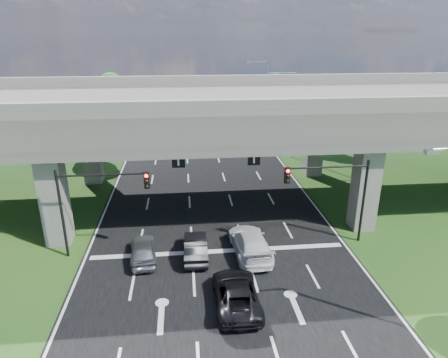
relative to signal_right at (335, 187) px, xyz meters
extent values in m
plane|color=#1A4315|center=(-7.82, -3.94, -4.19)|extent=(160.00, 160.00, 0.00)
cube|color=black|center=(-7.82, 6.06, -4.17)|extent=(18.00, 120.00, 0.03)
cube|color=#3D3A37|center=(-7.82, 8.06, 3.81)|extent=(80.00, 15.00, 2.00)
cube|color=#66645E|center=(-7.82, 0.81, 5.31)|extent=(80.00, 0.50, 1.00)
cube|color=#66645E|center=(-7.82, 15.31, 5.31)|extent=(80.00, 0.50, 1.00)
cube|color=#66645E|center=(-18.82, 2.06, -0.69)|extent=(1.60, 1.60, 7.00)
cube|color=#66645E|center=(-18.82, 14.06, -0.69)|extent=(1.60, 1.60, 7.00)
cube|color=#66645E|center=(3.18, 2.06, -0.69)|extent=(1.60, 1.60, 7.00)
cube|color=#66645E|center=(3.18, 14.06, -0.69)|extent=(1.60, 1.60, 7.00)
cube|color=black|center=(-10.32, 1.06, 1.81)|extent=(0.85, 0.06, 0.85)
cube|color=black|center=(-5.32, 1.06, 1.81)|extent=(0.85, 0.06, 0.85)
cube|color=#9E9E99|center=(-33.82, 31.06, -2.19)|extent=(20.00, 10.00, 4.00)
cylinder|color=black|center=(2.18, 0.06, -1.19)|extent=(0.18, 0.18, 6.00)
cylinder|color=black|center=(-0.57, 0.06, 1.41)|extent=(5.50, 0.12, 0.12)
cube|color=black|center=(-3.32, -0.12, 1.01)|extent=(0.35, 0.28, 1.05)
sphere|color=#FF0C05|center=(-3.32, -0.28, 1.36)|extent=(0.22, 0.22, 0.22)
cylinder|color=black|center=(-17.82, 0.06, -1.19)|extent=(0.18, 0.18, 6.00)
cylinder|color=black|center=(-15.07, 0.06, 1.41)|extent=(5.50, 0.12, 0.12)
cube|color=black|center=(-12.32, -0.12, 1.01)|extent=(0.35, 0.28, 1.05)
sphere|color=#FF0C05|center=(-12.32, -0.28, 1.36)|extent=(0.22, 0.22, 0.22)
cube|color=gray|center=(-0.32, -9.94, 5.41)|extent=(0.60, 0.25, 0.18)
cylinder|color=gray|center=(2.68, 20.06, 0.81)|extent=(0.16, 0.16, 10.00)
cylinder|color=gray|center=(1.18, 20.06, 5.51)|extent=(3.00, 0.10, 0.10)
cube|color=gray|center=(-0.32, 20.06, 5.41)|extent=(0.60, 0.25, 0.18)
cylinder|color=gray|center=(2.68, 36.06, 0.81)|extent=(0.16, 0.16, 10.00)
cylinder|color=gray|center=(1.18, 36.06, 5.51)|extent=(3.00, 0.10, 0.10)
cube|color=gray|center=(-0.32, 36.06, 5.41)|extent=(0.60, 0.25, 0.18)
cylinder|color=black|center=(-21.82, 22.06, -2.54)|extent=(0.36, 0.36, 3.30)
sphere|color=#155216|center=(-21.82, 22.06, 0.46)|extent=(4.50, 4.50, 4.50)
sphere|color=#155216|center=(-21.42, 21.76, 1.81)|extent=(3.60, 3.60, 3.60)
sphere|color=#155216|center=(-22.12, 22.46, -0.44)|extent=(3.30, 3.30, 3.30)
cylinder|color=black|center=(-24.82, 30.06, -2.76)|extent=(0.36, 0.36, 2.86)
sphere|color=#155216|center=(-24.82, 30.06, -0.16)|extent=(3.90, 3.90, 3.90)
sphere|color=#155216|center=(-24.42, 29.76, 1.01)|extent=(3.12, 3.12, 3.12)
sphere|color=#155216|center=(-25.12, 30.46, -0.94)|extent=(2.86, 2.86, 2.86)
cylinder|color=black|center=(-20.82, 38.06, -2.43)|extent=(0.36, 0.36, 3.52)
sphere|color=#155216|center=(-20.82, 38.06, 0.77)|extent=(4.80, 4.80, 4.80)
sphere|color=#155216|center=(-20.42, 37.76, 2.21)|extent=(3.84, 3.84, 3.84)
sphere|color=#155216|center=(-21.12, 38.46, -0.19)|extent=(3.52, 3.52, 3.52)
cylinder|color=black|center=(5.18, 24.06, -2.65)|extent=(0.36, 0.36, 3.08)
sphere|color=#155216|center=(5.18, 24.06, 0.15)|extent=(4.20, 4.20, 4.20)
sphere|color=#155216|center=(5.58, 23.76, 1.41)|extent=(3.36, 3.36, 3.36)
sphere|color=#155216|center=(4.88, 24.46, -0.69)|extent=(3.08, 3.08, 3.08)
cylinder|color=black|center=(8.18, 32.06, -2.76)|extent=(0.36, 0.36, 2.86)
sphere|color=#155216|center=(8.18, 32.06, -0.16)|extent=(3.90, 3.90, 3.90)
sphere|color=#155216|center=(8.58, 31.76, 1.01)|extent=(3.12, 3.12, 3.12)
sphere|color=#155216|center=(7.88, 32.46, -0.94)|extent=(2.86, 2.86, 2.86)
cylinder|color=black|center=(4.18, 40.06, -2.54)|extent=(0.36, 0.36, 3.30)
sphere|color=#155216|center=(4.18, 40.06, 0.46)|extent=(4.50, 4.50, 4.50)
sphere|color=#155216|center=(4.58, 39.76, 1.81)|extent=(3.60, 3.60, 3.60)
sphere|color=#155216|center=(3.88, 40.46, -0.44)|extent=(3.30, 3.30, 3.30)
imported|color=#999AA0|center=(-12.79, -0.94, -3.46)|extent=(2.03, 4.23, 1.39)
imported|color=black|center=(-9.42, -0.94, -3.46)|extent=(1.51, 4.26, 1.40)
imported|color=silver|center=(-5.79, -0.94, -3.36)|extent=(2.56, 5.62, 1.60)
imported|color=black|center=(-7.40, -6.11, -3.45)|extent=(2.34, 5.06, 1.40)
camera|label=1|loc=(-9.90, -23.90, 9.82)|focal=32.00mm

